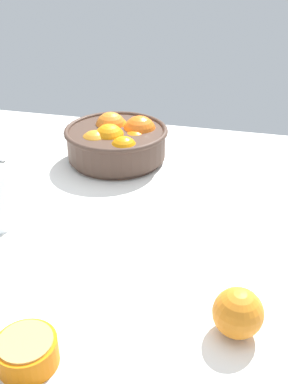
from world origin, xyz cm
name	(u,v)px	position (x,y,z in cm)	size (l,w,h in cm)	color
ground_plane	(134,224)	(0.00, 0.00, -1.50)	(147.09, 101.42, 3.00)	white
fruit_bowl	(117,141)	(-10.91, 24.71, 5.09)	(25.10, 25.10, 10.66)	#473328
cutting_board	(40,361)	(-3.01, -36.75, 0.61)	(29.23, 16.80, 1.22)	beige
orange_half_0	(27,352)	(-3.96, -37.69, 3.20)	(7.91, 7.91, 4.02)	orange
loose_orange_1	(238,313)	(21.45, -24.92, 3.57)	(7.14, 7.14, 7.14)	orange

